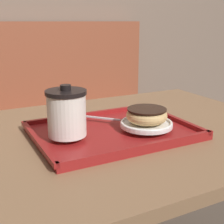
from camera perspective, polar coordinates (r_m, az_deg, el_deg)
booth_bench at (r=1.75m, az=-19.41°, el=-7.70°), size 1.80×0.44×1.00m
cafe_table at (r=0.94m, az=-0.34°, el=-12.01°), size 1.07×0.74×0.70m
serving_tray at (r=0.86m, az=0.00°, el=-3.63°), size 0.42×0.31×0.02m
coffee_cup_front at (r=0.78m, az=-8.29°, el=-0.13°), size 0.10×0.10×0.13m
plate_with_chocolate_donut at (r=0.85m, az=6.31°, el=-2.15°), size 0.14×0.14×0.01m
donut_chocolate_glazed at (r=0.85m, az=6.36°, el=-0.52°), size 0.11×0.11×0.04m
spoon at (r=0.94m, az=-5.42°, el=-0.58°), size 0.12×0.13×0.01m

